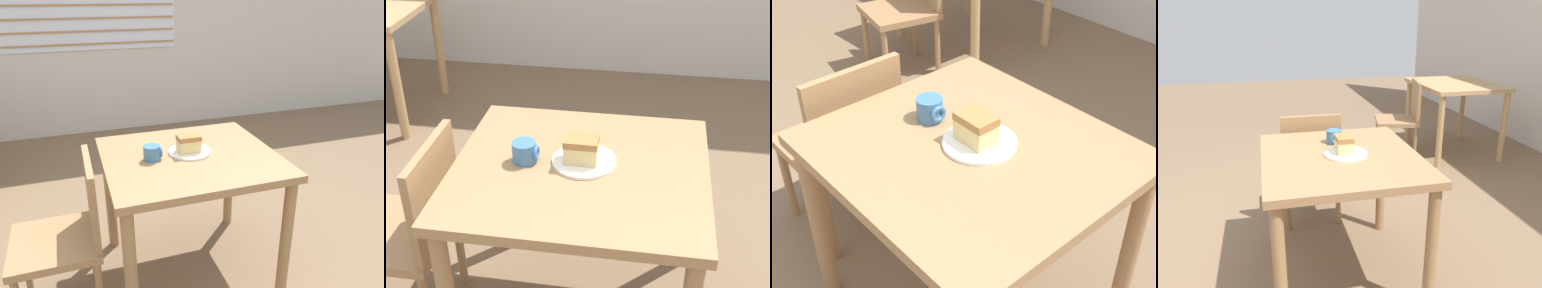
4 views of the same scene
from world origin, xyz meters
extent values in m
cube|color=#9E754C|center=(0.14, 0.42, 0.72)|extent=(0.90, 0.82, 0.04)
cylinder|color=#9E754C|center=(-0.26, 0.78, 0.35)|extent=(0.06, 0.06, 0.70)
cylinder|color=#9E754C|center=(0.54, 0.78, 0.35)|extent=(0.06, 0.06, 0.70)
cylinder|color=tan|center=(-1.22, 1.69, 0.36)|extent=(0.06, 0.06, 0.73)
cylinder|color=tan|center=(-1.22, 2.39, 0.36)|extent=(0.06, 0.06, 0.73)
cube|color=#9E754C|center=(-0.58, 0.33, 0.41)|extent=(0.42, 0.42, 0.04)
cylinder|color=#9E754C|center=(-0.40, 0.51, 0.19)|extent=(0.04, 0.04, 0.39)
cube|color=#9E754C|center=(-0.39, 0.33, 0.62)|extent=(0.03, 0.40, 0.39)
cylinder|color=white|center=(0.15, 0.45, 0.74)|extent=(0.23, 0.23, 0.01)
cube|color=#E0C67F|center=(0.14, 0.44, 0.78)|extent=(0.12, 0.08, 0.07)
cube|color=#A3703D|center=(0.14, 0.44, 0.83)|extent=(0.12, 0.09, 0.03)
cylinder|color=teal|center=(-0.06, 0.42, 0.77)|extent=(0.09, 0.09, 0.08)
torus|color=teal|center=(-0.02, 0.42, 0.77)|extent=(0.02, 0.06, 0.06)
camera|label=1|loc=(-0.44, -1.30, 1.54)|focal=35.00mm
camera|label=2|loc=(0.38, -1.14, 1.78)|focal=50.00mm
camera|label=3|loc=(1.11, -0.47, 1.68)|focal=50.00mm
camera|label=4|loc=(1.96, 0.04, 1.43)|focal=35.00mm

